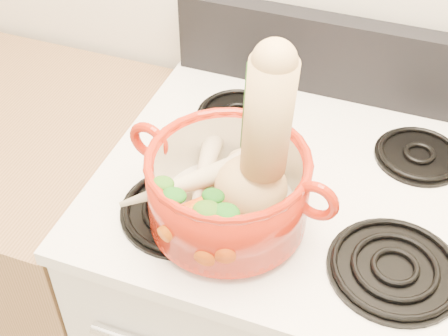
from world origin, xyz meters
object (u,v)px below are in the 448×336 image
(dutch_oven, at_px, (228,189))
(squash, at_px, (253,142))
(stove_body, at_px, (289,325))
(leek, at_px, (253,138))

(dutch_oven, height_order, squash, squash)
(stove_body, relative_size, squash, 2.97)
(dutch_oven, height_order, leek, leek)
(stove_body, relative_size, leek, 3.30)
(squash, height_order, leek, squash)
(squash, relative_size, leek, 1.11)
(stove_body, bearing_deg, leek, -119.67)
(squash, distance_m, leek, 0.03)
(stove_body, relative_size, dutch_oven, 3.37)
(stove_body, height_order, dutch_oven, dutch_oven)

